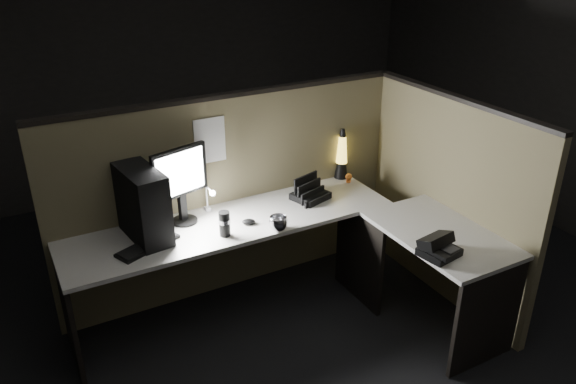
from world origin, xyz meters
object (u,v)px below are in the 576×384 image
monitor (180,178)px  desk_phone (438,247)px  keyboard (148,246)px  pc_tower (143,204)px  lava_lamp (342,158)px

monitor → desk_phone: (1.22, -1.16, -0.27)m
monitor → keyboard: bearing=-161.3°
pc_tower → lava_lamp: size_ratio=1.16×
monitor → keyboard: monitor is taller
pc_tower → lava_lamp: bearing=-0.6°
lava_lamp → desk_phone: bearing=-96.1°
lava_lamp → keyboard: bearing=-168.7°
pc_tower → desk_phone: (1.51, -1.07, -0.18)m
pc_tower → desk_phone: bearing=-42.9°
lava_lamp → desk_phone: 1.28m
monitor → desk_phone: size_ratio=2.08×
pc_tower → keyboard: size_ratio=1.14×
keyboard → lava_lamp: (1.67, 0.33, 0.16)m
keyboard → pc_tower: bearing=53.9°
keyboard → lava_lamp: 1.71m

